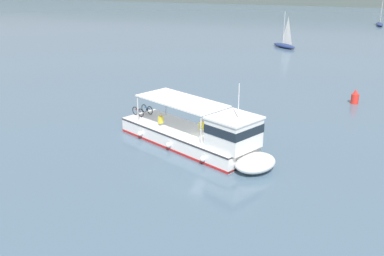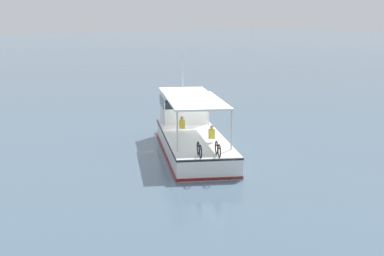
# 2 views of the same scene
# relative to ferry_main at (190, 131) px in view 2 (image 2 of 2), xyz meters

# --- Properties ---
(ground_plane) EXTENTS (400.00, 400.00, 0.00)m
(ground_plane) POSITION_rel_ferry_main_xyz_m (0.77, -0.56, -1.01)
(ground_plane) COLOR slate
(ferry_main) EXTENTS (12.69, 8.65, 5.32)m
(ferry_main) POSITION_rel_ferry_main_xyz_m (0.00, 0.00, 0.00)
(ferry_main) COLOR white
(ferry_main) RESTS_ON ground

